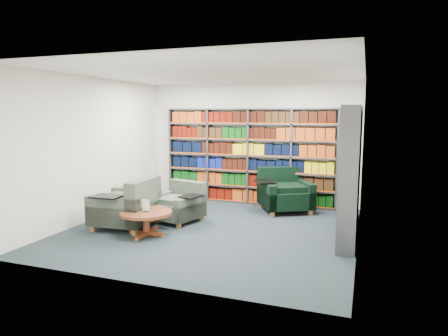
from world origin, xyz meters
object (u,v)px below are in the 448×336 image
(chair_teal_left, at_px, (180,205))
(coffee_table, at_px, (146,216))
(chair_green_right, at_px, (284,193))
(chair_teal_front, at_px, (130,208))

(chair_teal_left, distance_m, coffee_table, 1.08)
(chair_green_right, relative_size, chair_teal_front, 1.12)
(chair_green_right, bearing_deg, chair_teal_left, -138.72)
(chair_teal_left, relative_size, coffee_table, 1.21)
(chair_teal_left, bearing_deg, chair_green_right, 41.28)
(chair_teal_left, xyz_separation_m, chair_green_right, (1.75, 1.54, 0.06))
(coffee_table, bearing_deg, chair_green_right, 54.30)
(chair_teal_front, relative_size, coffee_table, 1.36)
(chair_teal_left, bearing_deg, coffee_table, -96.43)
(chair_teal_left, height_order, coffee_table, chair_teal_left)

